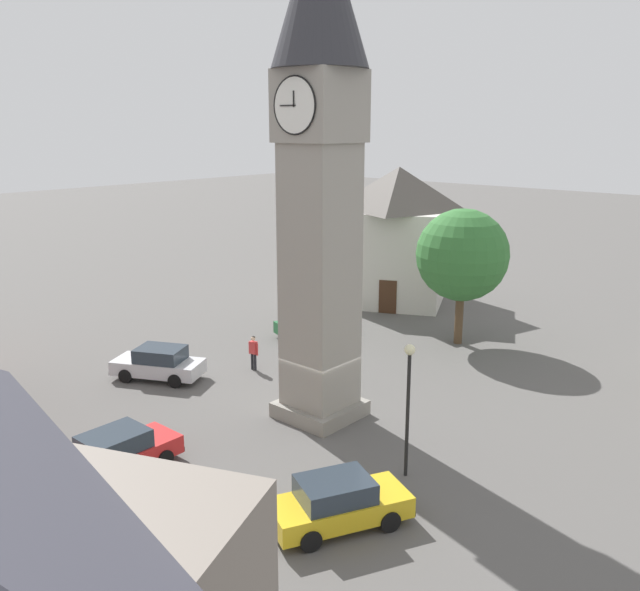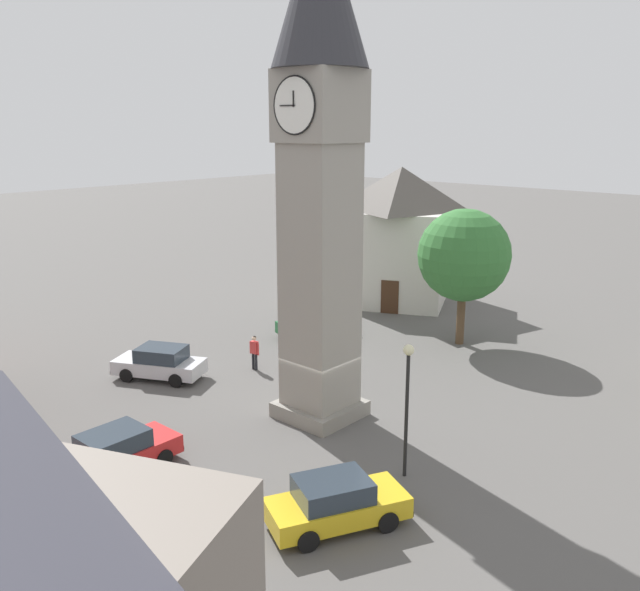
% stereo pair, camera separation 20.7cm
% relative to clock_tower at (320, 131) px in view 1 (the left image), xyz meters
% --- Properties ---
extents(ground_plane, '(200.00, 200.00, 0.00)m').
position_rel_clock_tower_xyz_m(ground_plane, '(-0.00, -0.00, -11.20)').
color(ground_plane, '#565451').
extents(clock_tower, '(3.52, 3.52, 19.19)m').
position_rel_clock_tower_xyz_m(clock_tower, '(0.00, 0.00, 0.00)').
color(clock_tower, gray).
rests_on(clock_tower, ground).
extents(car_blue_kerb, '(1.86, 4.15, 1.53)m').
position_rel_clock_tower_xyz_m(car_blue_kerb, '(1.97, 7.97, -10.44)').
color(car_blue_kerb, red).
rests_on(car_blue_kerb, ground).
extents(car_silver_kerb, '(2.87, 4.45, 1.53)m').
position_rel_clock_tower_xyz_m(car_silver_kerb, '(7.35, -7.62, -10.44)').
color(car_silver_kerb, '#236B38').
rests_on(car_silver_kerb, ground).
extents(car_red_corner, '(4.44, 3.39, 1.53)m').
position_rel_clock_tower_xyz_m(car_red_corner, '(8.23, 1.94, -10.44)').
color(car_red_corner, silver).
rests_on(car_red_corner, ground).
extents(car_white_side, '(3.33, 4.45, 1.53)m').
position_rel_clock_tower_xyz_m(car_white_side, '(-5.51, 5.37, -10.44)').
color(car_white_side, gold).
rests_on(car_white_side, ground).
extents(pedestrian, '(0.56, 0.26, 1.69)m').
position_rel_clock_tower_xyz_m(pedestrian, '(5.84, -1.78, -10.19)').
color(pedestrian, black).
rests_on(pedestrian, ground).
extents(tree, '(4.84, 4.84, 7.25)m').
position_rel_clock_tower_xyz_m(tree, '(0.61, -11.84, -6.38)').
color(tree, brown).
rests_on(tree, ground).
extents(building_hall_far, '(8.68, 8.92, 8.81)m').
position_rel_clock_tower_xyz_m(building_hall_far, '(8.36, -17.00, -6.70)').
color(building_hall_far, beige).
rests_on(building_hall_far, ground).
extents(lamp_post, '(0.36, 0.36, 4.63)m').
position_rel_clock_tower_xyz_m(lamp_post, '(-5.31, 1.63, -8.06)').
color(lamp_post, black).
rests_on(lamp_post, ground).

